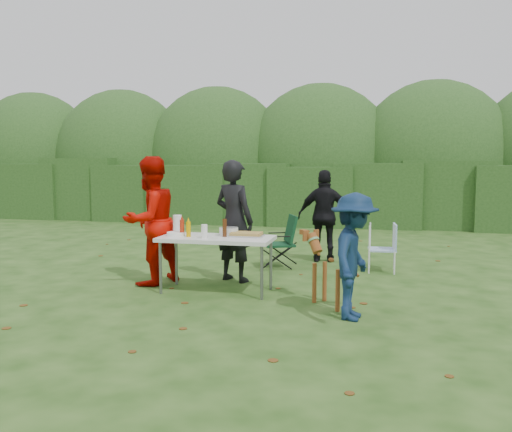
% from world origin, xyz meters
% --- Properties ---
extents(ground, '(80.00, 80.00, 0.00)m').
position_xyz_m(ground, '(0.00, 0.00, 0.00)').
color(ground, '#1E4211').
extents(hedge_row, '(22.00, 1.40, 1.70)m').
position_xyz_m(hedge_row, '(0.00, 8.00, 0.85)').
color(hedge_row, '#23471C').
rests_on(hedge_row, ground).
extents(shrub_backdrop, '(20.00, 2.60, 3.20)m').
position_xyz_m(shrub_backdrop, '(0.00, 9.60, 1.60)').
color(shrub_backdrop, '#3D6628').
rests_on(shrub_backdrop, ground).
extents(folding_table, '(1.50, 0.70, 0.74)m').
position_xyz_m(folding_table, '(-0.29, 0.26, 0.69)').
color(folding_table, silver).
rests_on(folding_table, ground).
extents(person_cook, '(0.75, 0.64, 1.75)m').
position_xyz_m(person_cook, '(-0.23, 0.94, 0.88)').
color(person_cook, black).
rests_on(person_cook, ground).
extents(person_red_jacket, '(0.98, 1.08, 1.80)m').
position_xyz_m(person_red_jacket, '(-1.33, 0.49, 0.90)').
color(person_red_jacket, '#B50900').
rests_on(person_red_jacket, ground).
extents(person_black_puffy, '(0.96, 0.47, 1.58)m').
position_xyz_m(person_black_puffy, '(0.89, 2.74, 0.79)').
color(person_black_puffy, black).
rests_on(person_black_puffy, ground).
extents(child, '(0.63, 0.96, 1.40)m').
position_xyz_m(child, '(1.55, -0.58, 0.70)').
color(child, '#0D2342').
rests_on(child, ground).
extents(dog, '(0.88, 0.90, 0.85)m').
position_xyz_m(dog, '(1.26, -0.11, 0.43)').
color(dog, brown).
rests_on(dog, ground).
extents(camping_chair, '(0.71, 0.71, 0.87)m').
position_xyz_m(camping_chair, '(0.21, 2.05, 0.43)').
color(camping_chair, '#103A20').
rests_on(camping_chair, ground).
extents(lawn_chair, '(0.49, 0.49, 0.77)m').
position_xyz_m(lawn_chair, '(1.85, 2.11, 0.38)').
color(lawn_chair, '#4479B9').
rests_on(lawn_chair, ground).
extents(food_tray, '(0.45, 0.30, 0.02)m').
position_xyz_m(food_tray, '(0.09, 0.38, 0.75)').
color(food_tray, '#B7B7BA').
rests_on(food_tray, folding_table).
extents(focaccia_bread, '(0.40, 0.26, 0.04)m').
position_xyz_m(focaccia_bread, '(0.09, 0.38, 0.78)').
color(focaccia_bread, '#A9873F').
rests_on(focaccia_bread, food_tray).
extents(mustard_bottle, '(0.06, 0.06, 0.20)m').
position_xyz_m(mustard_bottle, '(-0.65, 0.18, 0.84)').
color(mustard_bottle, '#D59F00').
rests_on(mustard_bottle, folding_table).
extents(ketchup_bottle, '(0.06, 0.06, 0.22)m').
position_xyz_m(ketchup_bottle, '(-0.75, 0.22, 0.85)').
color(ketchup_bottle, '#AB2710').
rests_on(ketchup_bottle, folding_table).
extents(beer_bottle, '(0.06, 0.06, 0.24)m').
position_xyz_m(beer_bottle, '(-0.18, 0.29, 0.86)').
color(beer_bottle, '#47230F').
rests_on(beer_bottle, folding_table).
extents(paper_towel_roll, '(0.12, 0.12, 0.26)m').
position_xyz_m(paper_towel_roll, '(-0.89, 0.40, 0.87)').
color(paper_towel_roll, white).
rests_on(paper_towel_roll, folding_table).
extents(cup_stack, '(0.08, 0.08, 0.18)m').
position_xyz_m(cup_stack, '(-0.40, 0.09, 0.83)').
color(cup_stack, white).
rests_on(cup_stack, folding_table).
extents(pasta_bowl, '(0.26, 0.26, 0.10)m').
position_xyz_m(pasta_bowl, '(-0.18, 0.48, 0.79)').
color(pasta_bowl, silver).
rests_on(pasta_bowl, folding_table).
extents(plate_stack, '(0.24, 0.24, 0.05)m').
position_xyz_m(plate_stack, '(-0.84, 0.22, 0.77)').
color(plate_stack, white).
rests_on(plate_stack, folding_table).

